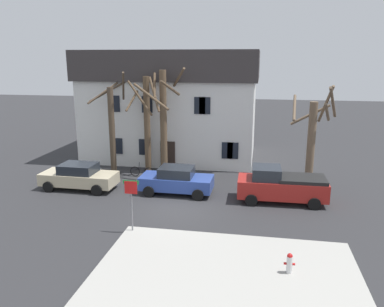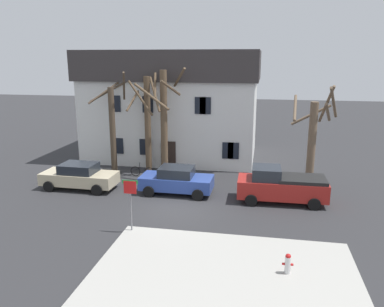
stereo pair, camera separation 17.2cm
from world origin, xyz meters
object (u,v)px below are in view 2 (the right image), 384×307
(tree_bare_mid, at_px, (147,121))
(street_sign_pole, at_px, (130,196))
(tree_bare_end, at_px, (314,133))
(car_blue_sedan, at_px, (177,180))
(building_main, at_px, (174,103))
(bicycle_leaning, at_px, (142,172))
(tree_bare_near, at_px, (113,125))
(fire_hydrant, at_px, (288,263))
(pickup_truck_red, at_px, (281,185))
(tree_bare_far, at_px, (164,117))
(car_beige_sedan, at_px, (79,176))

(tree_bare_mid, bearing_deg, street_sign_pole, -77.49)
(tree_bare_end, bearing_deg, car_blue_sedan, -150.34)
(building_main, relative_size, car_blue_sedan, 3.14)
(bicycle_leaning, bearing_deg, tree_bare_near, 164.67)
(tree_bare_mid, height_order, fire_hydrant, tree_bare_mid)
(tree_bare_end, relative_size, fire_hydrant, 7.95)
(pickup_truck_red, distance_m, street_sign_pole, 8.98)
(building_main, distance_m, fire_hydrant, 19.99)
(tree_bare_mid, bearing_deg, fire_hydrant, -53.64)
(car_blue_sedan, bearing_deg, street_sign_pole, -98.95)
(bicycle_leaning, bearing_deg, pickup_truck_red, -18.78)
(tree_bare_far, height_order, bicycle_leaning, tree_bare_far)
(tree_bare_near, bearing_deg, tree_bare_end, 5.20)
(pickup_truck_red, distance_m, fire_hydrant, 7.97)
(fire_hydrant, bearing_deg, car_beige_sedan, 147.32)
(building_main, relative_size, tree_bare_near, 1.92)
(bicycle_leaning, bearing_deg, street_sign_pole, -75.56)
(tree_bare_near, height_order, tree_bare_mid, tree_bare_near)
(tree_bare_near, xyz_separation_m, car_blue_sedan, (5.41, -3.53, -2.64))
(tree_bare_mid, bearing_deg, pickup_truck_red, -26.78)
(tree_bare_far, xyz_separation_m, tree_bare_end, (10.23, 0.71, -0.88))
(tree_bare_near, height_order, car_beige_sedan, tree_bare_near)
(tree_bare_far, xyz_separation_m, car_blue_sedan, (1.83, -4.08, -3.22))
(car_beige_sedan, bearing_deg, fire_hydrant, -32.68)
(tree_bare_end, distance_m, car_blue_sedan, 9.95)
(building_main, height_order, tree_bare_far, building_main)
(car_beige_sedan, bearing_deg, tree_bare_near, 77.49)
(car_beige_sedan, distance_m, bicycle_leaning, 4.47)
(building_main, distance_m, pickup_truck_red, 13.37)
(tree_bare_near, xyz_separation_m, pickup_truck_red, (11.61, -3.80, -2.50))
(tree_bare_near, height_order, tree_bare_end, tree_bare_near)
(building_main, xyz_separation_m, street_sign_pole, (1.42, -15.15, -2.58))
(tree_bare_far, bearing_deg, pickup_truck_red, -28.42)
(bicycle_leaning, bearing_deg, tree_bare_mid, 91.43)
(car_beige_sedan, height_order, car_blue_sedan, car_blue_sedan)
(street_sign_pole, bearing_deg, fire_hydrant, -19.59)
(tree_bare_far, distance_m, tree_bare_end, 10.30)
(pickup_truck_red, xyz_separation_m, fire_hydrant, (-0.02, -7.95, -0.45))
(tree_bare_mid, height_order, street_sign_pole, tree_bare_mid)
(car_beige_sedan, bearing_deg, car_blue_sedan, 2.24)
(pickup_truck_red, xyz_separation_m, bicycle_leaning, (-9.31, 3.17, -0.62))
(tree_bare_mid, relative_size, tree_bare_end, 1.07)
(tree_bare_end, bearing_deg, pickup_truck_red, -113.61)
(tree_bare_mid, relative_size, car_beige_sedan, 1.44)
(car_beige_sedan, xyz_separation_m, car_blue_sedan, (6.25, 0.24, 0.02))
(car_blue_sedan, distance_m, fire_hydrant, 10.29)
(fire_hydrant, distance_m, bicycle_leaning, 14.49)
(tree_bare_far, relative_size, pickup_truck_red, 1.48)
(street_sign_pole, bearing_deg, car_blue_sedan, 81.05)
(tree_bare_mid, distance_m, bicycle_leaning, 3.65)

